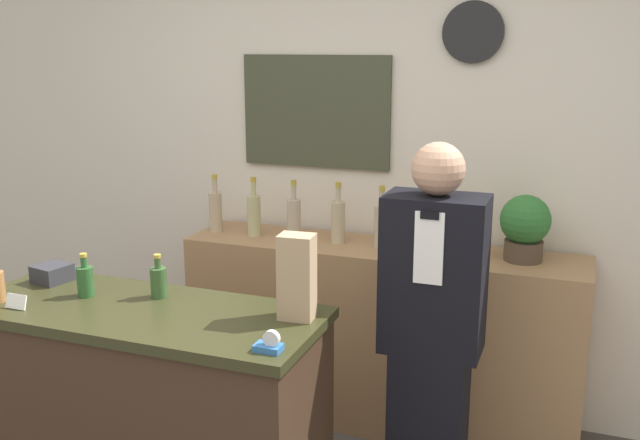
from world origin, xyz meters
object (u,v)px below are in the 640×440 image
(tape_dispenser, at_px, (269,345))
(potted_plant, at_px, (525,226))
(shopkeeper, at_px, (431,337))
(paper_bag, at_px, (297,277))

(tape_dispenser, bearing_deg, potted_plant, 63.80)
(potted_plant, xyz_separation_m, tape_dispenser, (-0.67, -1.37, -0.13))
(shopkeeper, relative_size, paper_bag, 5.00)
(shopkeeper, distance_m, tape_dispenser, 0.83)
(potted_plant, relative_size, tape_dispenser, 3.45)
(shopkeeper, xyz_separation_m, potted_plant, (0.28, 0.66, 0.32))
(potted_plant, bearing_deg, tape_dispenser, -116.20)
(potted_plant, height_order, paper_bag, paper_bag)
(paper_bag, bearing_deg, potted_plant, 56.97)
(potted_plant, distance_m, paper_bag, 1.28)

